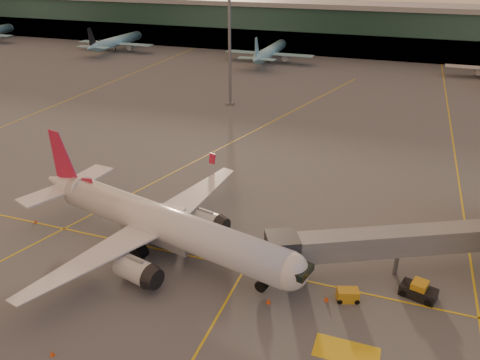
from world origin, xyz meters
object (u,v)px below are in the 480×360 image
(main_airplane, at_px, (159,223))
(catering_truck, at_px, (165,220))
(gpu_cart, at_px, (348,295))
(pushback_tug, at_px, (418,291))

(main_airplane, relative_size, catering_truck, 7.37)
(main_airplane, xyz_separation_m, gpu_cart, (23.05, -1.60, -3.30))
(pushback_tug, bearing_deg, gpu_cart, -139.36)
(gpu_cart, height_order, pushback_tug, pushback_tug)
(catering_truck, relative_size, pushback_tug, 1.32)
(main_airplane, height_order, gpu_cart, main_airplane)
(main_airplane, bearing_deg, gpu_cart, 9.70)
(gpu_cart, xyz_separation_m, pushback_tug, (7.03, 3.13, 0.11))
(main_airplane, bearing_deg, catering_truck, 121.85)
(gpu_cart, distance_m, pushback_tug, 7.69)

